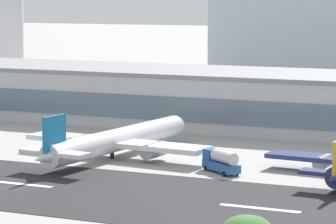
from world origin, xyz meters
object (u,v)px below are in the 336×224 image
airliner_blue_tail_gate_1 (113,141)px  service_fuel_truck_1 (221,161)px  terminal_building (210,98)px  control_tower (11,0)px

airliner_blue_tail_gate_1 → service_fuel_truck_1: size_ratio=5.76×
terminal_building → airliner_blue_tail_gate_1: size_ratio=4.09×
service_fuel_truck_1 → terminal_building: bearing=-29.3°
terminal_building → airliner_blue_tail_gate_1: terminal_building is taller
control_tower → service_fuel_truck_1: control_tower is taller
control_tower → terminal_building: bearing=-26.4°
terminal_building → service_fuel_truck_1: (23.30, -52.88, -4.35)m
service_fuel_truck_1 → control_tower: bearing=-4.6°
terminal_building → control_tower: 95.00m
control_tower → airliner_blue_tail_gate_1: 124.55m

